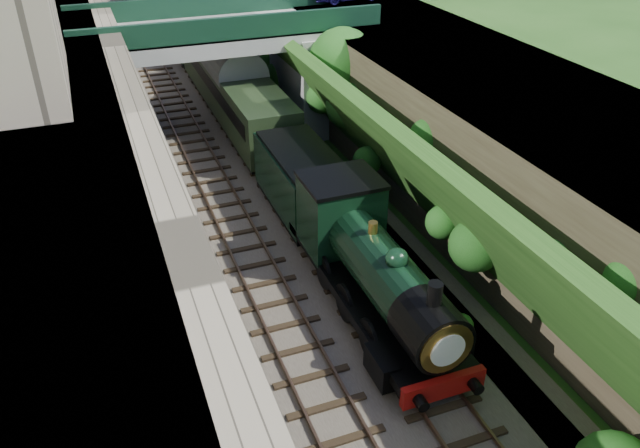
% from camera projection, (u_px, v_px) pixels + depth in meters
% --- Properties ---
extents(ground, '(160.00, 160.00, 0.00)m').
position_uv_depth(ground, '(419.00, 444.00, 17.56)').
color(ground, '#1E4714').
rests_on(ground, ground).
extents(trackbed, '(10.00, 90.00, 0.20)m').
position_uv_depth(trackbed, '(240.00, 158.00, 33.51)').
color(trackbed, '#473F38').
rests_on(trackbed, ground).
extents(retaining_wall, '(1.00, 90.00, 7.00)m').
position_uv_depth(retaining_wall, '(124.00, 112.00, 30.08)').
color(retaining_wall, '#756B56').
rests_on(retaining_wall, ground).
extents(street_plateau_left, '(6.00, 90.00, 7.00)m').
position_uv_depth(street_plateau_left, '(47.00, 121.00, 29.01)').
color(street_plateau_left, '#262628').
rests_on(street_plateau_left, ground).
extents(street_plateau_right, '(8.00, 90.00, 6.25)m').
position_uv_depth(street_plateau_right, '(401.00, 83.00, 34.84)').
color(street_plateau_right, '#262628').
rests_on(street_plateau_right, ground).
extents(embankment_slope, '(4.40, 90.00, 6.36)m').
position_uv_depth(embankment_slope, '(329.00, 106.00, 33.19)').
color(embankment_slope, '#1E4714').
rests_on(embankment_slope, ground).
extents(track_left, '(2.50, 90.00, 0.20)m').
position_uv_depth(track_left, '(202.00, 162.00, 32.83)').
color(track_left, black).
rests_on(track_left, trackbed).
extents(track_right, '(2.50, 90.00, 0.20)m').
position_uv_depth(track_right, '(261.00, 153.00, 33.80)').
color(track_right, black).
rests_on(track_right, trackbed).
extents(road_bridge, '(16.00, 6.40, 7.25)m').
position_uv_depth(road_bridge, '(233.00, 63.00, 34.95)').
color(road_bridge, gray).
rests_on(road_bridge, ground).
extents(tree, '(3.60, 3.80, 6.60)m').
position_uv_depth(tree, '(343.00, 64.00, 32.89)').
color(tree, black).
rests_on(tree, ground).
extents(locomotive, '(3.10, 10.22, 3.83)m').
position_uv_depth(locomotive, '(373.00, 269.00, 21.60)').
color(locomotive, black).
rests_on(locomotive, trackbed).
extents(tender, '(2.70, 6.00, 3.05)m').
position_uv_depth(tender, '(302.00, 184.00, 27.63)').
color(tender, black).
rests_on(tender, trackbed).
extents(coach_front, '(2.90, 18.00, 3.70)m').
position_uv_depth(coach_front, '(233.00, 88.00, 37.49)').
color(coach_front, black).
rests_on(coach_front, trackbed).
extents(coach_middle, '(2.90, 18.00, 3.70)m').
position_uv_depth(coach_middle, '(178.00, 19.00, 52.53)').
color(coach_middle, black).
rests_on(coach_middle, trackbed).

